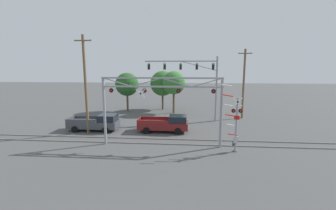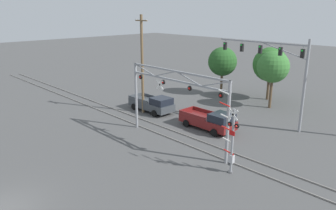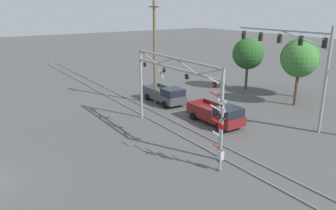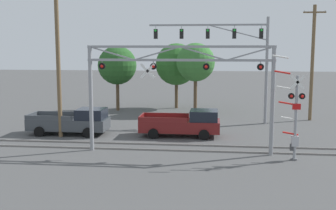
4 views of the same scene
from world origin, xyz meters
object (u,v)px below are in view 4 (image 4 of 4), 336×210
(utility_pole_right, at_px, (312,62))
(background_tree_beyond_span, at_px, (176,64))
(crossing_gantry, at_px, (179,79))
(pickup_truck_lead, at_px, (184,123))
(background_tree_far_right_verge, at_px, (117,65))
(crossing_signal_mast, at_px, (294,119))
(background_tree_far_left_verge, at_px, (196,62))
(pickup_truck_following, at_px, (73,122))
(traffic_signal_span, at_px, (236,50))
(utility_pole_left, at_px, (58,59))

(utility_pole_right, bearing_deg, background_tree_beyond_span, 153.75)
(crossing_gantry, relative_size, pickup_truck_lead, 1.95)
(crossing_gantry, height_order, background_tree_far_right_verge, background_tree_far_right_verge)
(crossing_signal_mast, bearing_deg, utility_pole_right, 74.26)
(crossing_gantry, xyz_separation_m, crossing_signal_mast, (6.24, -0.96, -2.00))
(crossing_gantry, bearing_deg, pickup_truck_lead, 90.45)
(background_tree_far_left_verge, bearing_deg, pickup_truck_following, -127.20)
(pickup_truck_following, bearing_deg, crossing_signal_mast, -20.67)
(pickup_truck_following, height_order, background_tree_beyond_span, background_tree_beyond_span)
(crossing_gantry, relative_size, crossing_signal_mast, 1.87)
(pickup_truck_lead, bearing_deg, utility_pole_right, 37.37)
(pickup_truck_following, relative_size, background_tree_far_right_verge, 0.89)
(traffic_signal_span, distance_m, utility_pole_right, 6.74)
(pickup_truck_following, bearing_deg, background_tree_far_left_verge, 52.80)
(utility_pole_left, bearing_deg, utility_pole_right, 25.44)
(utility_pole_left, height_order, background_tree_beyond_span, utility_pole_left)
(background_tree_beyond_span, bearing_deg, crossing_gantry, -84.13)
(utility_pole_left, height_order, utility_pole_right, utility_pole_left)
(pickup_truck_lead, distance_m, background_tree_beyond_span, 14.00)
(pickup_truck_following, xyz_separation_m, utility_pole_right, (17.79, 7.80, 4.00))
(traffic_signal_span, xyz_separation_m, pickup_truck_following, (-11.48, -5.67, -4.99))
(background_tree_beyond_span, height_order, background_tree_far_left_verge, background_tree_far_left_verge)
(utility_pole_right, height_order, background_tree_far_left_verge, utility_pole_right)
(utility_pole_left, xyz_separation_m, background_tree_beyond_span, (6.56, 14.54, -0.93))
(pickup_truck_following, height_order, utility_pole_right, utility_pole_right)
(utility_pole_left, bearing_deg, pickup_truck_following, 59.02)
(crossing_signal_mast, distance_m, traffic_signal_span, 11.86)
(traffic_signal_span, distance_m, background_tree_far_left_verge, 6.13)
(crossing_signal_mast, relative_size, background_tree_far_right_verge, 0.91)
(crossing_gantry, bearing_deg, pickup_truck_following, 150.97)
(crossing_gantry, distance_m, pickup_truck_lead, 5.65)
(crossing_gantry, xyz_separation_m, background_tree_far_left_verge, (0.19, 14.96, 0.44))
(pickup_truck_lead, bearing_deg, traffic_signal_span, 56.32)
(utility_pole_left, xyz_separation_m, background_tree_far_left_verge, (8.61, 11.53, -0.62))
(crossing_signal_mast, height_order, background_tree_beyond_span, background_tree_beyond_span)
(traffic_signal_span, bearing_deg, utility_pole_left, -151.27)
(traffic_signal_span, relative_size, background_tree_beyond_span, 1.46)
(traffic_signal_span, distance_m, pickup_truck_following, 13.74)
(crossing_gantry, xyz_separation_m, background_tree_beyond_span, (-1.85, 17.97, 0.13))
(crossing_gantry, distance_m, background_tree_far_left_verge, 14.97)
(traffic_signal_span, height_order, utility_pole_left, utility_pole_left)
(pickup_truck_lead, xyz_separation_m, utility_pole_left, (-8.38, -1.11, 4.42))
(pickup_truck_lead, xyz_separation_m, pickup_truck_following, (-7.82, -0.18, 0.00))
(traffic_signal_span, height_order, background_tree_far_left_verge, traffic_signal_span)
(crossing_gantry, relative_size, background_tree_beyond_span, 1.64)
(traffic_signal_span, xyz_separation_m, background_tree_far_left_verge, (-3.43, 4.94, -1.19))
(pickup_truck_following, distance_m, background_tree_far_left_verge, 13.84)
(background_tree_beyond_span, bearing_deg, utility_pole_left, -114.29)
(pickup_truck_lead, xyz_separation_m, background_tree_far_left_verge, (0.23, 10.42, 3.80))
(pickup_truck_following, xyz_separation_m, background_tree_far_left_verge, (8.05, 10.60, 3.80))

